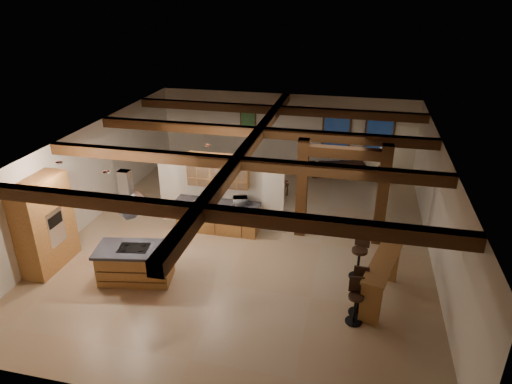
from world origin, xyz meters
TOP-DOWN VIEW (x-y plane):
  - ground at (0.00, 0.00)m, footprint 12.00×12.00m
  - room_walls at (0.00, 0.00)m, footprint 12.00×12.00m
  - ceiling_beams at (0.00, 0.00)m, footprint 10.00×12.00m
  - timber_posts at (2.50, 0.50)m, footprint 2.50×0.30m
  - partition_wall at (-1.00, 0.50)m, footprint 3.80×0.18m
  - pantry_cabinet at (-4.67, -2.60)m, footprint 0.67×1.60m
  - back_counter at (-1.00, 0.11)m, footprint 2.50×0.66m
  - upper_display_cabinet at (-1.00, 0.31)m, footprint 1.80×0.36m
  - range_hood at (-2.23, -2.70)m, footprint 1.10×1.10m
  - back_windows at (2.80, 5.93)m, footprint 2.70×0.07m
  - framed_art at (-1.50, 5.94)m, footprint 0.65×0.05m
  - recessed_cans at (-2.53, -1.93)m, footprint 3.16×2.46m
  - kitchen_island at (-2.23, -2.70)m, footprint 1.98×1.29m
  - dining_table at (-0.46, 2.61)m, footprint 2.22×1.79m
  - sofa at (2.16, 5.50)m, footprint 2.26×1.42m
  - microwave at (-0.30, 0.11)m, footprint 0.49×0.40m
  - bar_counter at (3.60, -2.21)m, footprint 0.97×2.04m
  - side_table at (3.87, 5.10)m, footprint 0.45×0.45m
  - table_lamp at (3.87, 5.10)m, footprint 0.31×0.31m
  - bar_stool_a at (3.07, -3.08)m, footprint 0.37×0.38m
  - bar_stool_b at (3.14, -2.76)m, footprint 0.39×0.39m
  - bar_stool_c at (3.11, -1.35)m, footprint 0.44×0.46m
  - dining_chairs at (-0.46, 2.61)m, footprint 2.21×2.21m

SIDE VIEW (x-z plane):
  - ground at x=0.00m, z-range 0.00..0.00m
  - side_table at x=3.87m, z-range 0.00..0.53m
  - sofa at x=2.16m, z-range 0.00..0.61m
  - dining_table at x=-0.46m, z-range 0.00..0.68m
  - kitchen_island at x=-2.23m, z-range 0.00..0.91m
  - back_counter at x=-1.00m, z-range 0.01..0.95m
  - bar_stool_a at x=3.07m, z-range 0.01..1.07m
  - dining_chairs at x=-0.46m, z-range 0.01..1.12m
  - bar_stool_b at x=3.14m, z-range 0.01..1.12m
  - bar_stool_c at x=3.11m, z-range 0.01..1.23m
  - bar_counter at x=3.60m, z-range 0.18..1.22m
  - table_lamp at x=3.87m, z-range 0.61..0.98m
  - microwave at x=-0.30m, z-range 0.94..1.17m
  - partition_wall at x=-1.00m, z-range 0.00..2.20m
  - pantry_cabinet at x=-4.67m, z-range 0.00..2.40m
  - back_windows at x=2.80m, z-range 0.65..2.35m
  - framed_art at x=-1.50m, z-range 1.27..2.12m
  - timber_posts at x=2.50m, z-range 0.31..3.21m
  - room_walls at x=0.00m, z-range -4.22..7.78m
  - range_hood at x=-2.23m, z-range 1.08..2.48m
  - upper_display_cabinet at x=-1.00m, z-range 1.37..2.33m
  - ceiling_beams at x=0.00m, z-range 2.62..2.90m
  - recessed_cans at x=-2.53m, z-range 2.85..2.89m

